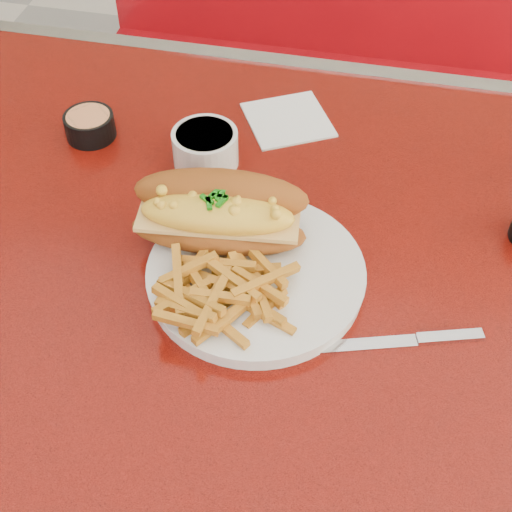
% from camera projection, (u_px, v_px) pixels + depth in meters
% --- Properties ---
extents(diner_table, '(1.23, 0.83, 0.77)m').
position_uv_depth(diner_table, '(288.00, 344.00, 0.92)').
color(diner_table, red).
rests_on(diner_table, ground).
extents(booth_bench_far, '(1.20, 0.51, 0.90)m').
position_uv_depth(booth_bench_far, '(347.00, 150.00, 1.70)').
color(booth_bench_far, maroon).
rests_on(booth_bench_far, ground).
extents(dinner_plate, '(0.25, 0.25, 0.02)m').
position_uv_depth(dinner_plate, '(256.00, 275.00, 0.78)').
color(dinner_plate, silver).
rests_on(dinner_plate, diner_table).
extents(mac_hoagie, '(0.20, 0.11, 0.09)m').
position_uv_depth(mac_hoagie, '(219.00, 213.00, 0.78)').
color(mac_hoagie, '#924A17').
rests_on(mac_hoagie, dinner_plate).
extents(fries_pile, '(0.13, 0.12, 0.04)m').
position_uv_depth(fries_pile, '(219.00, 293.00, 0.73)').
color(fries_pile, orange).
rests_on(fries_pile, dinner_plate).
extents(fork, '(0.04, 0.14, 0.00)m').
position_uv_depth(fork, '(305.00, 272.00, 0.77)').
color(fork, '#BBBBBF').
rests_on(fork, dinner_plate).
extents(gravy_ramekin, '(0.11, 0.11, 0.05)m').
position_uv_depth(gravy_ramekin, '(205.00, 147.00, 0.90)').
color(gravy_ramekin, silver).
rests_on(gravy_ramekin, diner_table).
extents(sauce_cup_left, '(0.09, 0.09, 0.03)m').
position_uv_depth(sauce_cup_left, '(90.00, 125.00, 0.95)').
color(sauce_cup_left, black).
rests_on(sauce_cup_left, diner_table).
extents(knife, '(0.18, 0.07, 0.01)m').
position_uv_depth(knife, '(408.00, 340.00, 0.73)').
color(knife, '#BBBBBF').
rests_on(knife, diner_table).
extents(paper_napkin, '(0.15, 0.15, 0.00)m').
position_uv_depth(paper_napkin, '(288.00, 120.00, 0.98)').
color(paper_napkin, white).
rests_on(paper_napkin, diner_table).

